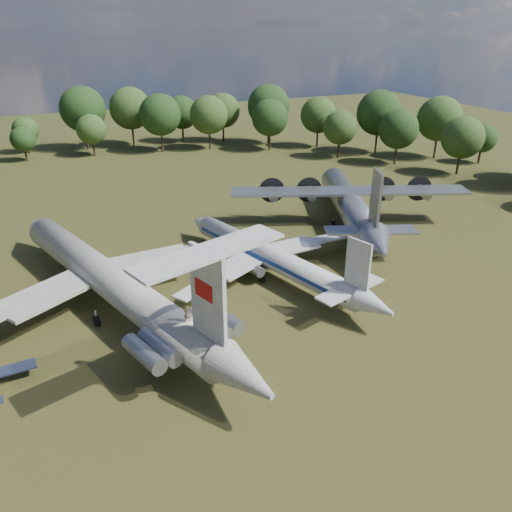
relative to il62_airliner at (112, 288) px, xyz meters
name	(u,v)px	position (x,y,z in m)	size (l,w,h in m)	color
ground	(167,305)	(5.62, -1.60, -2.67)	(300.00, 300.00, 0.00)	#243812
il62_airliner	(112,288)	(0.00, 0.00, 0.00)	(41.91, 54.48, 5.34)	silver
tu104_jet	(271,261)	(19.94, 0.29, -0.71)	(29.50, 39.33, 3.93)	silver
an12_transport	(350,209)	(38.88, 11.07, 0.09)	(37.57, 41.99, 5.53)	#9FA2A7
person_on_il62	(187,314)	(4.58, -14.24, 3.46)	(0.58, 0.38, 1.59)	olive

